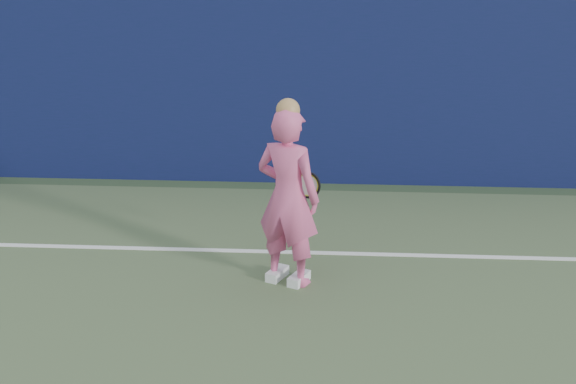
{
  "coord_description": "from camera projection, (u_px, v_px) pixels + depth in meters",
  "views": [
    {
      "loc": [
        -0.05,
        -3.77,
        3.44
      ],
      "look_at": [
        -0.49,
        3.32,
        0.93
      ],
      "focal_mm": 50.0,
      "sensor_mm": 36.0,
      "label": 1
    }
  ],
  "objects": [
    {
      "name": "backstop_wall",
      "position": [
        341.0,
        88.0,
        10.39
      ],
      "size": [
        24.0,
        0.4,
        2.5
      ],
      "primitive_type": "cube",
      "color": "#0D163A",
      "rests_on": "ground"
    },
    {
      "name": "racket",
      "position": [
        306.0,
        185.0,
        7.91
      ],
      "size": [
        0.44,
        0.33,
        0.28
      ],
      "rotation": [
        0.0,
        0.0,
        -0.71
      ],
      "color": "black",
      "rests_on": "ground"
    },
    {
      "name": "player",
      "position": [
        288.0,
        197.0,
        7.55
      ],
      "size": [
        0.75,
        0.64,
        1.83
      ],
      "rotation": [
        0.0,
        0.0,
        2.72
      ],
      "color": "#E2588E",
      "rests_on": "ground"
    }
  ]
}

